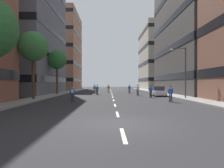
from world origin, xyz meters
name	(u,v)px	position (x,y,z in m)	size (l,w,h in m)	color
ground_plane	(112,94)	(0.00, 24.62, 0.00)	(147.72, 147.72, 0.00)	#28282B
sidewalk_left	(62,93)	(-9.67, 27.70, 0.07)	(2.62, 67.70, 0.14)	gray
sidewalk_right	(161,93)	(9.67, 27.70, 0.07)	(2.62, 67.70, 0.14)	gray
lane_markings	(112,94)	(0.00, 25.50, 0.00)	(0.16, 57.20, 0.01)	silver
building_left_mid	(13,23)	(-18.85, 27.38, 13.62)	(15.86, 18.52, 27.05)	slate
building_left_far	(55,51)	(-18.85, 55.30, 12.90)	(15.86, 17.52, 25.62)	#9E6B51
building_right_mid	(208,24)	(18.85, 27.38, 13.46)	(15.86, 22.59, 26.74)	#4C4744
building_right_far	(166,58)	(18.85, 55.30, 10.68)	(15.86, 18.80, 21.18)	#BCB29E
parked_car_near	(157,91)	(7.16, 20.64, 0.70)	(1.82, 4.40, 1.52)	silver
street_tree_near	(57,60)	(-9.67, 24.17, 6.10)	(3.32, 3.32, 7.68)	#4C3823
street_tree_mid	(33,47)	(-9.67, 13.68, 6.40)	(3.55, 3.55, 8.09)	#4C3823
streetlamp_right	(183,67)	(9.04, 15.17, 4.14)	(2.13, 0.30, 6.50)	#3F3F44
skater_0	(108,88)	(-0.63, 31.08, 1.02)	(0.56, 0.92, 1.78)	brown
skater_1	(171,93)	(6.09, 10.96, 0.98)	(0.53, 0.90, 1.78)	brown
skater_2	(72,93)	(-4.40, 10.68, 1.02)	(0.56, 0.92, 1.78)	brown
skater_3	(95,88)	(-3.40, 28.41, 1.02)	(0.54, 0.91, 1.78)	brown
skater_4	(151,91)	(5.31, 17.13, 0.98)	(0.54, 0.91, 1.78)	brown
skater_5	(138,89)	(4.16, 21.61, 0.98)	(0.55, 0.91, 1.78)	brown
skater_6	(97,89)	(-2.61, 23.99, 1.02)	(0.56, 0.92, 1.78)	brown
skater_7	(129,88)	(3.47, 27.73, 0.98)	(0.55, 0.92, 1.78)	brown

